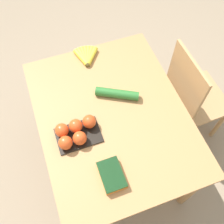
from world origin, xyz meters
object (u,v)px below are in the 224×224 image
banana_bunch (86,56)px  tomato_pack (75,132)px  cucumber_near (117,94)px  chair (191,98)px  carrot_bag (112,175)px

banana_bunch → tomato_pack: bearing=-23.1°
banana_bunch → cucumber_near: (0.37, 0.09, 0.01)m
cucumber_near → chair: bearing=85.7°
chair → tomato_pack: 0.96m
chair → carrot_bag: 0.94m
chair → tomato_pack: (0.13, -0.91, 0.30)m
banana_bunch → chair: bearing=58.6°
tomato_pack → carrot_bag: 0.32m
cucumber_near → banana_bunch: bearing=-166.4°
chair → cucumber_near: size_ratio=3.53×
tomato_pack → chair: bearing=98.3°
cucumber_near → carrot_bag: bearing=-23.6°
chair → cucumber_near: 0.65m
tomato_pack → banana_bunch: bearing=156.9°
carrot_bag → cucumber_near: bearing=156.4°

